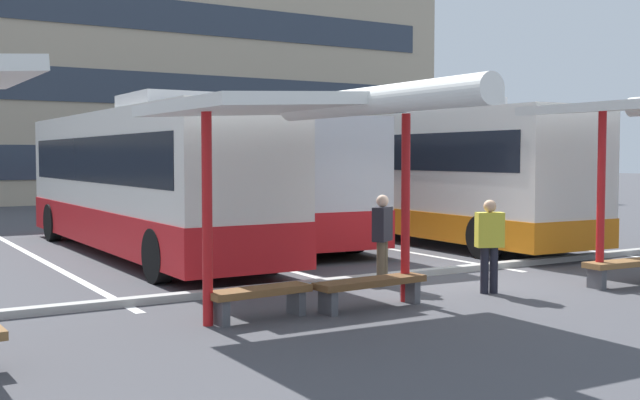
# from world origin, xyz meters

# --- Properties ---
(ground_plane) EXTENTS (160.00, 160.00, 0.00)m
(ground_plane) POSITION_xyz_m (0.00, 0.00, 0.00)
(ground_plane) COLOR #47474C
(terminal_building) EXTENTS (43.27, 12.39, 17.40)m
(terminal_building) POSITION_xyz_m (0.04, 33.19, 7.33)
(terminal_building) COLOR tan
(terminal_building) RESTS_ON ground
(coach_bus_0) EXTENTS (2.58, 11.50, 3.63)m
(coach_bus_0) POSITION_xyz_m (-3.61, 6.98, 1.67)
(coach_bus_0) COLOR silver
(coach_bus_0) RESTS_ON ground
(coach_bus_1) EXTENTS (3.26, 10.81, 3.52)m
(coach_bus_1) POSITION_xyz_m (-0.20, 8.48, 1.61)
(coach_bus_1) COLOR silver
(coach_bus_1) RESTS_ON ground
(coach_bus_2) EXTENTS (2.93, 11.04, 3.75)m
(coach_bus_2) POSITION_xyz_m (3.91, 6.05, 1.76)
(coach_bus_2) COLOR silver
(coach_bus_2) RESTS_ON ground
(lane_stripe_0) EXTENTS (0.16, 14.00, 0.01)m
(lane_stripe_0) POSITION_xyz_m (-5.86, 7.39, 0.00)
(lane_stripe_0) COLOR white
(lane_stripe_0) RESTS_ON ground
(lane_stripe_1) EXTENTS (0.16, 14.00, 0.01)m
(lane_stripe_1) POSITION_xyz_m (-1.95, 7.39, 0.00)
(lane_stripe_1) COLOR white
(lane_stripe_1) RESTS_ON ground
(lane_stripe_2) EXTENTS (0.16, 14.00, 0.01)m
(lane_stripe_2) POSITION_xyz_m (1.95, 7.39, 0.00)
(lane_stripe_2) COLOR white
(lane_stripe_2) RESTS_ON ground
(lane_stripe_3) EXTENTS (0.16, 14.00, 0.01)m
(lane_stripe_3) POSITION_xyz_m (5.86, 7.39, 0.00)
(lane_stripe_3) COLOR white
(lane_stripe_3) RESTS_ON ground
(waiting_shelter_1) EXTENTS (4.35, 5.26, 3.20)m
(waiting_shelter_1) POSITION_xyz_m (-3.67, -1.15, 2.97)
(waiting_shelter_1) COLOR red
(waiting_shelter_1) RESTS_ON ground
(bench_2) EXTENTS (1.56, 0.53, 0.45)m
(bench_2) POSITION_xyz_m (-4.57, -0.88, 0.33)
(bench_2) COLOR brown
(bench_2) RESTS_ON ground
(bench_3) EXTENTS (1.92, 0.55, 0.45)m
(bench_3) POSITION_xyz_m (-2.77, -1.03, 0.34)
(bench_3) COLOR brown
(bench_3) RESTS_ON ground
(bench_4) EXTENTS (1.75, 0.53, 0.45)m
(bench_4) POSITION_xyz_m (2.28, -1.68, 0.34)
(bench_4) COLOR brown
(bench_4) RESTS_ON ground
(platform_kerb) EXTENTS (44.00, 0.24, 0.12)m
(platform_kerb) POSITION_xyz_m (0.00, 1.07, 0.06)
(platform_kerb) COLOR #ADADA8
(platform_kerb) RESTS_ON ground
(waiting_passenger_0) EXTENTS (0.50, 0.39, 1.57)m
(waiting_passenger_0) POSITION_xyz_m (-0.34, -1.01, 0.89)
(waiting_passenger_0) COLOR black
(waiting_passenger_0) RESTS_ON ground
(waiting_passenger_1) EXTENTS (0.51, 0.44, 1.62)m
(waiting_passenger_1) POSITION_xyz_m (-1.44, 0.51, 0.93)
(waiting_passenger_1) COLOR brown
(waiting_passenger_1) RESTS_ON ground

